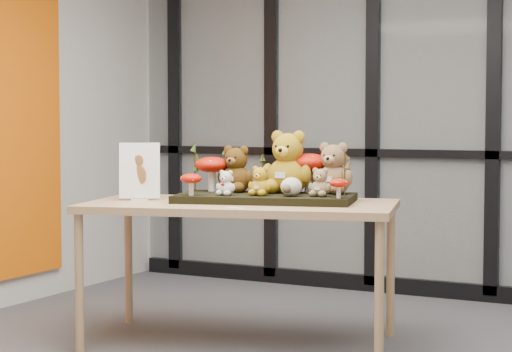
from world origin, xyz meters
The scene contains 22 objects.
room_shell centered at (0.00, 0.00, 1.68)m, with size 5.00×5.00×5.00m.
glass_partition centered at (0.00, 2.47, 1.42)m, with size 4.90×0.06×2.78m.
display_table centered at (-0.55, 0.56, 0.76)m, with size 1.93×1.30×0.83m.
diorama_tray centered at (-0.44, 0.66, 0.85)m, with size 1.01×0.51×0.04m, color black.
bear_pooh_yellow centered at (-0.36, 0.81, 1.07)m, with size 0.31×0.28×0.40m, color #A88114, non-canonical shape.
bear_brown_medium centered at (-0.67, 0.73, 1.02)m, with size 0.23×0.21×0.30m, color #492D0B, non-canonical shape.
bear_tan_back centered at (-0.11, 0.88, 1.03)m, with size 0.25×0.23×0.33m, color olive, non-canonical shape.
bear_small_yellow centered at (-0.42, 0.56, 0.96)m, with size 0.14×0.13×0.18m, color #BF9114, non-canonical shape.
bear_white_bow centered at (-0.60, 0.48, 0.95)m, with size 0.12×0.11×0.16m, color silver, non-canonical shape.
bear_beige_small centered at (-0.09, 0.66, 0.96)m, with size 0.14×0.12×0.18m, color #90774E, non-canonical shape.
plush_cream_hedgehog centered at (-0.25, 0.60, 0.93)m, with size 0.09×0.08×0.12m, color silver, non-canonical shape.
mushroom_back_left centered at (-0.82, 0.71, 0.98)m, with size 0.21×0.21×0.23m, color #A81205, non-canonical shape.
mushroom_back_right centered at (-0.26, 0.88, 1.00)m, with size 0.23×0.23×0.26m, color #A81205, non-canonical shape.
mushroom_front_left centered at (-0.78, 0.39, 0.94)m, with size 0.12×0.12×0.14m, color #A81205, non-canonical shape.
mushroom_front_right centered at (0.04, 0.61, 0.93)m, with size 0.11×0.11×0.12m, color #A81205, non-canonical shape.
sprig_green_far_left centered at (-0.92, 0.67, 1.02)m, with size 0.05×0.05×0.29m, color #1B3E0E, non-canonical shape.
sprig_green_mid_left centered at (-0.77, 0.77, 1.01)m, with size 0.05×0.05×0.27m, color #1B3E0E, non-canonical shape.
sprig_dry_far_right centered at (-0.07, 0.87, 1.01)m, with size 0.05×0.05×0.28m, color brown, non-canonical shape.
sprig_dry_mid_right centered at (0.01, 0.76, 1.00)m, with size 0.05×0.05×0.25m, color brown, non-canonical shape.
sprig_green_centre centered at (-0.55, 0.84, 0.98)m, with size 0.05×0.05×0.22m, color #1B3E0E, non-canonical shape.
sign_holder centered at (-1.15, 0.42, 0.99)m, with size 0.23×0.18×0.34m.
label_card centered at (-0.41, 0.24, 0.83)m, with size 0.10×0.03×0.00m, color white.
Camera 1 is at (1.96, -4.10, 1.30)m, focal length 65.00 mm.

